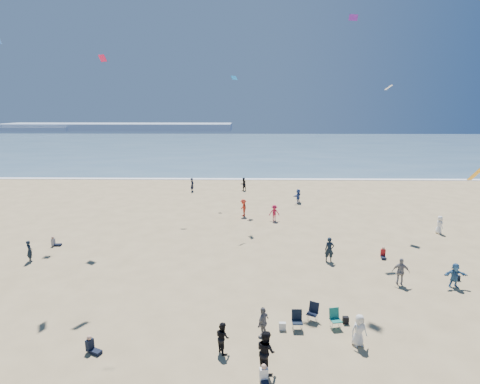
{
  "coord_description": "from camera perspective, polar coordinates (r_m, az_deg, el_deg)",
  "views": [
    {
      "loc": [
        2.35,
        -12.67,
        11.15
      ],
      "look_at": [
        2.0,
        8.0,
        6.42
      ],
      "focal_mm": 28.0,
      "sensor_mm": 36.0,
      "label": 1
    }
  ],
  "objects": [
    {
      "name": "ocean",
      "position": [
        108.27,
        -0.28,
        6.99
      ],
      "size": [
        220.0,
        100.0,
        0.06
      ],
      "primitive_type": "cube",
      "color": "#476B84",
      "rests_on": "ground"
    },
    {
      "name": "surf_line",
      "position": [
        58.78,
        -1.34,
        1.99
      ],
      "size": [
        220.0,
        1.2,
        0.08
      ],
      "primitive_type": "cube",
      "color": "white",
      "rests_on": "ground"
    },
    {
      "name": "headland_far",
      "position": [
        193.25,
        -18.1,
        9.43
      ],
      "size": [
        110.0,
        20.0,
        3.2
      ],
      "primitive_type": "cube",
      "color": "#7A8EA8",
      "rests_on": "ground"
    },
    {
      "name": "headland_near",
      "position": [
        205.29,
        -29.28,
        8.43
      ],
      "size": [
        40.0,
        14.0,
        2.0
      ],
      "primitive_type": "cube",
      "color": "#7A8EA8",
      "rests_on": "ground"
    },
    {
      "name": "standing_flyers",
      "position": [
        30.53,
        5.37,
        -6.87
      ],
      "size": [
        33.9,
        38.06,
        1.9
      ],
      "color": "silver",
      "rests_on": "ground"
    },
    {
      "name": "seated_group",
      "position": [
        21.29,
        -3.91,
        -17.41
      ],
      "size": [
        26.97,
        21.88,
        0.84
      ],
      "color": "white",
      "rests_on": "ground"
    },
    {
      "name": "chair_cluster",
      "position": [
        20.76,
        11.39,
        -18.25
      ],
      "size": [
        2.66,
        1.51,
        1.0
      ],
      "color": "black",
      "rests_on": "ground"
    },
    {
      "name": "white_tote",
      "position": [
        20.41,
        6.48,
        -19.65
      ],
      "size": [
        0.35,
        0.2,
        0.4
      ],
      "primitive_type": "cube",
      "color": "silver",
      "rests_on": "ground"
    },
    {
      "name": "black_backpack",
      "position": [
        21.52,
        15.8,
        -18.27
      ],
      "size": [
        0.3,
        0.22,
        0.38
      ],
      "primitive_type": "cube",
      "color": "black",
      "rests_on": "ground"
    },
    {
      "name": "navy_bag",
      "position": [
        28.98,
        30.24,
        -11.24
      ],
      "size": [
        0.28,
        0.18,
        0.34
      ],
      "primitive_type": "cube",
      "color": "black",
      "rests_on": "ground"
    },
    {
      "name": "kites_aloft",
      "position": [
        28.14,
        18.46,
        21.25
      ],
      "size": [
        42.71,
        42.83,
        27.89
      ],
      "color": "purple",
      "rests_on": "ground"
    }
  ]
}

